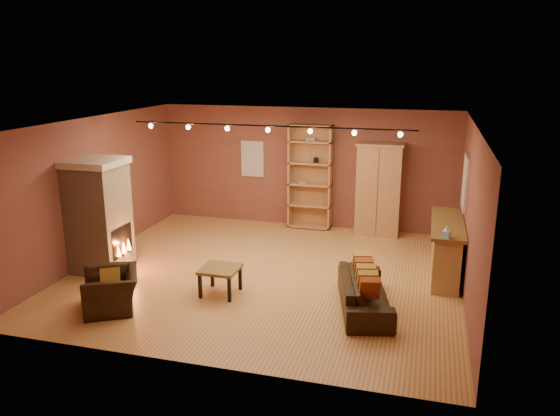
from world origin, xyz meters
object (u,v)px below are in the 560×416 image
(bookcase, at_px, (311,176))
(bar_counter, at_px, (446,248))
(armoire, at_px, (379,189))
(coffee_table, at_px, (220,271))
(armchair, at_px, (111,284))
(loveseat, at_px, (365,286))
(fireplace, at_px, (99,215))

(bookcase, distance_m, bar_counter, 3.87)
(armoire, distance_m, coffee_table, 4.67)
(armchair, relative_size, coffee_table, 1.80)
(bookcase, distance_m, loveseat, 4.57)
(fireplace, height_order, bookcase, bookcase)
(fireplace, distance_m, armchair, 1.94)
(bar_counter, distance_m, loveseat, 2.22)
(fireplace, bearing_deg, bar_counter, 12.92)
(armchair, bearing_deg, coffee_table, 93.56)
(coffee_table, bearing_deg, armoire, 61.25)
(bookcase, distance_m, armchair, 5.65)
(loveseat, bearing_deg, armoire, -10.32)
(bookcase, height_order, bar_counter, bookcase)
(fireplace, bearing_deg, bookcase, 49.29)
(fireplace, relative_size, loveseat, 1.10)
(armoire, bearing_deg, bar_counter, -56.05)
(bookcase, xyz_separation_m, armchair, (-2.10, -5.18, -0.82))
(armchair, bearing_deg, loveseat, 74.73)
(bookcase, bearing_deg, armchair, -112.04)
(bar_counter, xyz_separation_m, coffee_table, (-3.67, -1.90, -0.12))
(fireplace, distance_m, loveseat, 5.05)
(bookcase, distance_m, armoire, 1.61)
(armoire, bearing_deg, fireplace, -143.19)
(loveseat, height_order, coffee_table, loveseat)
(bookcase, xyz_separation_m, armoire, (1.59, -0.14, -0.19))
(fireplace, xyz_separation_m, bookcase, (3.20, 3.72, 0.18))
(fireplace, distance_m, armoire, 5.98)
(armchair, distance_m, coffee_table, 1.77)
(armchair, bearing_deg, fireplace, -173.55)
(armoire, height_order, coffee_table, armoire)
(armoire, xyz_separation_m, loveseat, (0.20, -3.98, -0.67))
(armoire, bearing_deg, loveseat, -87.15)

